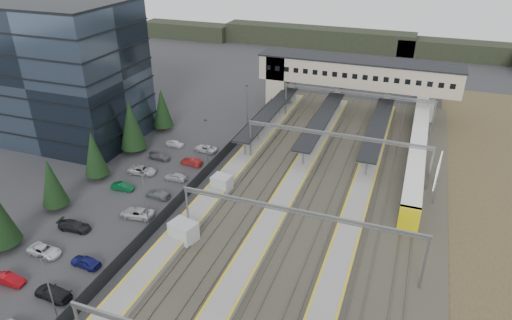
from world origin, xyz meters
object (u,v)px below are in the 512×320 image
at_px(train, 419,136).
at_px(billboard, 438,172).
at_px(office_building, 64,72).
at_px(relay_cabin_near, 184,232).
at_px(relay_cabin_far, 222,183).
at_px(footbridge, 343,74).

relative_size(train, billboard, 8.44).
xyz_separation_m(office_building, train, (60.00, 17.60, -10.29)).
bearing_deg(billboard, relay_cabin_near, -142.61).
xyz_separation_m(relay_cabin_near, billboard, (29.08, 22.23, 2.55)).
xyz_separation_m(office_building, billboard, (62.99, 1.04, -8.31)).
bearing_deg(relay_cabin_far, office_building, 165.69).
height_order(office_building, relay_cabin_near, office_building).
height_order(train, billboard, billboard).
bearing_deg(office_building, relay_cabin_near, -32.00).
distance_m(relay_cabin_near, billboard, 36.69).
distance_m(office_building, train, 63.37).
distance_m(footbridge, train, 21.34).
xyz_separation_m(relay_cabin_near, relay_cabin_far, (-0.43, 12.65, -0.11)).
distance_m(relay_cabin_near, train, 46.75).
bearing_deg(relay_cabin_near, train, 56.07).
bearing_deg(billboard, train, 100.23).
relative_size(relay_cabin_far, footbridge, 0.07).
xyz_separation_m(footbridge, train, (16.30, -12.40, -6.03)).
bearing_deg(relay_cabin_far, train, 44.58).
bearing_deg(relay_cabin_far, relay_cabin_near, -88.04).
xyz_separation_m(office_building, relay_cabin_near, (33.91, -21.19, -10.86)).
relative_size(office_building, train, 0.44).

